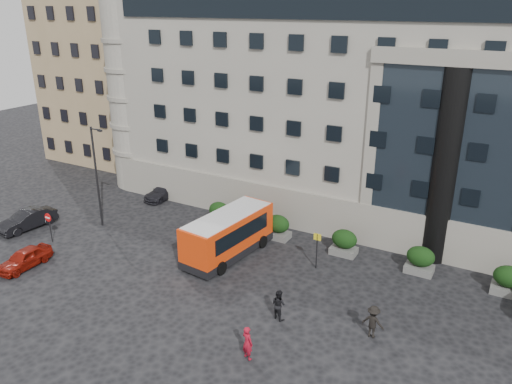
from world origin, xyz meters
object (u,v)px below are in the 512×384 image
Objects in this scene: parked_car_a at (24,258)px; parked_car_b at (27,220)px; street_lamp at (97,173)px; pedestrian_a at (247,343)px; hedge_d at (420,260)px; parked_car_c at (164,191)px; minibus at (228,233)px; no_entry_sign at (49,222)px; hedge_a at (220,213)px; red_truck at (205,162)px; parked_car_d at (159,172)px; pedestrian_c at (373,322)px; hedge_b at (278,227)px; hedge_c at (344,242)px; hedge_e at (508,280)px; pedestrian_b at (279,304)px; bus_stop_sign at (317,245)px.

parked_car_a is 6.57m from parked_car_b.
pedestrian_a is (18.00, -8.00, -3.45)m from street_lamp.
hedge_d is 23.21m from parked_car_c.
no_entry_sign is at bearing -153.13° from minibus.
parked_car_c is (1.50, 11.12, -1.04)m from no_entry_sign.
hedge_a is 12.44m from red_truck.
street_lamp is 12.20m from parked_car_d.
street_lamp is 4.33× the size of pedestrian_c.
pedestrian_c is at bearing -8.19° from street_lamp.
pedestrian_c reaches higher than parked_car_d.
parked_car_b is (-4.67, -3.27, -3.63)m from street_lamp.
no_entry_sign is 3.80m from parked_car_b.
parked_car_b reaches higher than parked_car_d.
no_entry_sign is 0.55× the size of parked_car_c.
hedge_b and hedge_d have the same top height.
parked_car_a is 0.89× the size of parked_car_c.
hedge_c is 1.00× the size of hedge_e.
minibus is 4.26× the size of pedestrian_b.
hedge_d reaches higher than parked_car_a.
parked_car_d is at bearing 107.13° from street_lamp.
parked_car_a is 17.66m from pedestrian_b.
pedestrian_c is (-0.66, -8.09, -0.01)m from hedge_d.
parked_car_b is at bearing -147.37° from hedge_a.
bus_stop_sign is 19.46m from parked_car_a.
pedestrian_a is at bearing -69.19° from hedge_b.
hedge_d is at bearing 0.00° from hedge_a.
street_lamp reaches higher than parked_car_d.
hedge_a is 0.41× the size of parked_car_b.
hedge_c is at bearing 0.00° from hedge_a.
red_truck reaches higher than bus_stop_sign.
hedge_e is 16.71m from pedestrian_a.
pedestrian_a is at bearing -5.26° from parked_car_b.
no_entry_sign is 13.30m from minibus.
pedestrian_a is at bearing -11.74° from no_entry_sign.
parked_car_a is 14.49m from parked_car_c.
pedestrian_c is (11.50, -3.96, -0.77)m from minibus.
minibus is 4.12× the size of pedestrian_c.
hedge_d is 0.38× the size of parked_car_d.
parked_car_d is (-16.56, 6.31, -0.26)m from hedge_b.
minibus is 17.81m from red_truck.
parked_car_b is (-23.01, -8.07, -0.20)m from hedge_c.
parked_car_c is at bearing 175.38° from hedge_e.
parked_car_b is (-3.61, 0.77, -0.92)m from no_entry_sign.
pedestrian_c is (4.54, -8.09, -0.01)m from hedge_c.
parked_car_b is at bearing -113.01° from parked_car_c.
parked_car_a is 18.91m from parked_car_d.
minibus reaches higher than parked_car_b.
parked_car_b is 2.41× the size of pedestrian_c.
bus_stop_sign is 6.20m from minibus.
parked_car_a is at bearing -151.04° from bus_stop_sign.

